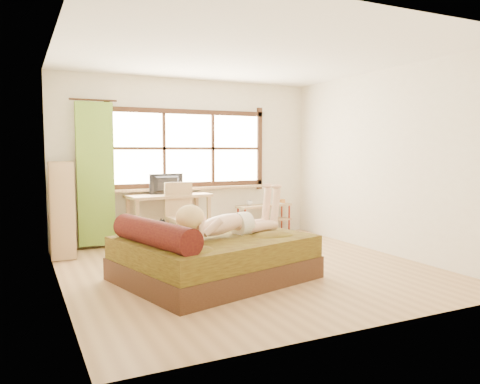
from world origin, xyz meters
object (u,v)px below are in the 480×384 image
bed (211,256)px  pipe_shelf (265,213)px  kitten (152,229)px  bookshelf (62,209)px  desk (169,201)px  chair (181,212)px  woman (227,210)px

bed → pipe_shelf: (1.99, 2.32, 0.12)m
kitten → bookshelf: (-0.80, 1.89, 0.05)m
bed → desk: (0.16, 2.20, 0.43)m
kitten → bookshelf: 2.05m
bed → bookshelf: bookshelf is taller
bed → desk: 2.24m
bed → kitten: (-0.67, 0.11, 0.36)m
pipe_shelf → chair: bearing=-173.6°
bed → kitten: 0.77m
bed → chair: (0.26, 1.84, 0.29)m
woman → bookshelf: size_ratio=1.06×
bed → woman: woman is taller
woman → pipe_shelf: bearing=37.9°
bookshelf → desk: bearing=9.6°
pipe_shelf → bookshelf: bookshelf is taller
desk → pipe_shelf: size_ratio=1.21×
kitten → woman: bearing=-24.6°
pipe_shelf → desk: bearing=174.8°
pipe_shelf → woman: bearing=-136.2°
bed → kitten: size_ratio=7.81×
bed → bookshelf: 2.51m
kitten → desk: 2.25m
woman → chair: 1.89m
bed → pipe_shelf: size_ratio=2.15×
kitten → chair: bearing=46.9°
bed → desk: bearing=70.9°
bed → chair: 1.88m
woman → pipe_shelf: (1.79, 2.36, -0.42)m
desk → pipe_shelf: 1.86m
bed → pipe_shelf: bed is taller
pipe_shelf → bookshelf: size_ratio=0.83×
kitten → pipe_shelf: (2.66, 2.21, -0.24)m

